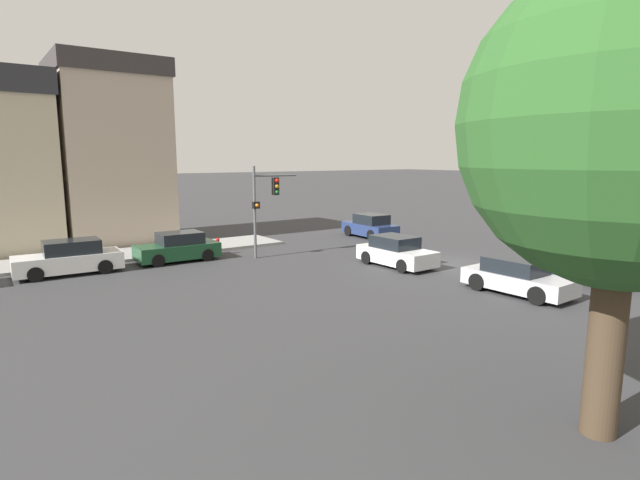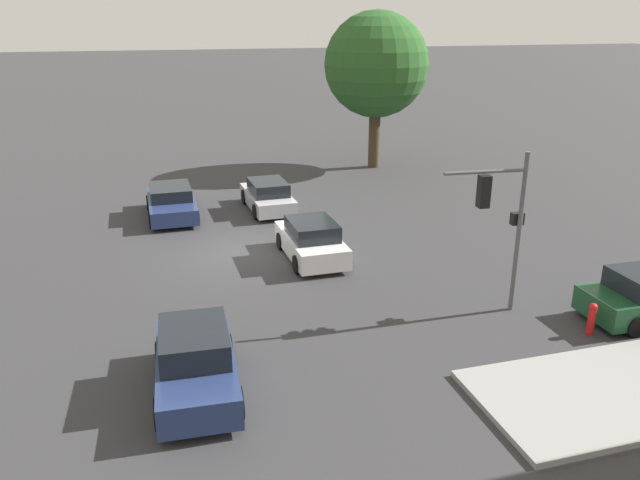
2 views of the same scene
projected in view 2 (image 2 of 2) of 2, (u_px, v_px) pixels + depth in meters
ground_plane at (243, 253)px, 22.86m from camera, size 300.00×300.00×0.00m
street_tree at (376, 65)px, 34.01m from camera, size 5.71×5.71×8.56m
traffic_signal at (501, 209)px, 17.35m from camera, size 0.48×2.58×4.73m
crossing_car_0 at (171, 202)px, 26.82m from camera, size 4.31×2.05×1.33m
crossing_car_1 at (268, 196)px, 27.72m from camera, size 4.06×1.91×1.36m
crossing_car_2 at (196, 363)px, 14.24m from camera, size 4.02×2.02×1.53m
crossing_car_3 at (311, 241)px, 22.12m from camera, size 3.92×1.89×1.44m
fire_hydrant at (592, 318)px, 16.88m from camera, size 0.22×0.22×0.92m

